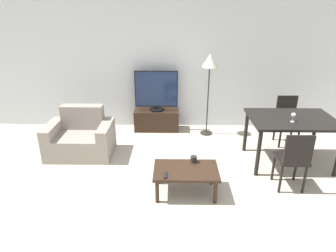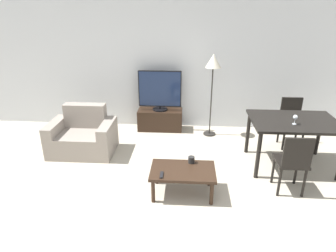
# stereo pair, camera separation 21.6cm
# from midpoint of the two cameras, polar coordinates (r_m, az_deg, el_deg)

# --- Properties ---
(ground_plane) EXTENTS (18.00, 18.00, 0.00)m
(ground_plane) POSITION_cam_midpoint_polar(r_m,az_deg,el_deg) (3.64, -0.63, -19.70)
(ground_plane) COLOR #B2A893
(wall_back) EXTENTS (7.98, 0.06, 2.70)m
(wall_back) POSITION_cam_midpoint_polar(r_m,az_deg,el_deg) (6.10, 0.17, 12.11)
(wall_back) COLOR silver
(wall_back) RESTS_ON ground_plane
(armchair) EXTENTS (1.09, 0.75, 0.80)m
(armchair) POSITION_cam_midpoint_polar(r_m,az_deg,el_deg) (5.39, -17.39, -2.29)
(armchair) COLOR gray
(armchair) RESTS_ON ground_plane
(tv_stand) EXTENTS (0.90, 0.39, 0.42)m
(tv_stand) POSITION_cam_midpoint_polar(r_m,az_deg,el_deg) (6.17, -3.16, 1.20)
(tv_stand) COLOR black
(tv_stand) RESTS_ON ground_plane
(tv) EXTENTS (0.85, 0.30, 0.80)m
(tv) POSITION_cam_midpoint_polar(r_m,az_deg,el_deg) (5.98, -3.29, 6.70)
(tv) COLOR black
(tv) RESTS_ON tv_stand
(coffee_table) EXTENTS (0.87, 0.56, 0.37)m
(coffee_table) POSITION_cam_midpoint_polar(r_m,az_deg,el_deg) (4.08, 1.90, -8.81)
(coffee_table) COLOR black
(coffee_table) RESTS_ON ground_plane
(dining_table) EXTENTS (1.31, 0.95, 0.78)m
(dining_table) POSITION_cam_midpoint_polar(r_m,az_deg,el_deg) (5.04, 21.37, 0.47)
(dining_table) COLOR black
(dining_table) RESTS_ON ground_plane
(dining_chair_near) EXTENTS (0.40, 0.40, 0.88)m
(dining_chair_near) POSITION_cam_midpoint_polar(r_m,az_deg,el_deg) (4.37, 21.50, -5.66)
(dining_chair_near) COLOR black
(dining_chair_near) RESTS_ON ground_plane
(dining_chair_far) EXTENTS (0.40, 0.40, 0.88)m
(dining_chair_far) POSITION_cam_midpoint_polar(r_m,az_deg,el_deg) (5.87, 20.76, 1.56)
(dining_chair_far) COLOR black
(dining_chair_far) RESTS_ON ground_plane
(floor_lamp) EXTENTS (0.29, 0.29, 1.59)m
(floor_lamp) POSITION_cam_midpoint_polar(r_m,az_deg,el_deg) (5.67, 6.83, 11.14)
(floor_lamp) COLOR black
(floor_lamp) RESTS_ON ground_plane
(remote_primary) EXTENTS (0.04, 0.15, 0.02)m
(remote_primary) POSITION_cam_midpoint_polar(r_m,az_deg,el_deg) (3.91, -2.09, -9.35)
(remote_primary) COLOR black
(remote_primary) RESTS_ON coffee_table
(cup_white_near) EXTENTS (0.09, 0.09, 0.09)m
(cup_white_near) POSITION_cam_midpoint_polar(r_m,az_deg,el_deg) (4.21, 3.43, -6.34)
(cup_white_near) COLOR black
(cup_white_near) RESTS_ON coffee_table
(wine_glass_left) EXTENTS (0.07, 0.07, 0.15)m
(wine_glass_left) POSITION_cam_midpoint_polar(r_m,az_deg,el_deg) (4.81, 21.61, 1.85)
(wine_glass_left) COLOR silver
(wine_glass_left) RESTS_ON dining_table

